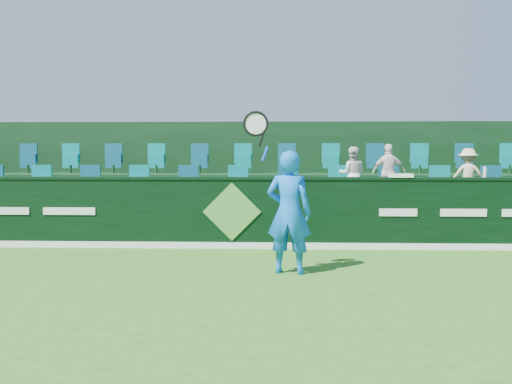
{
  "coord_description": "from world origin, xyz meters",
  "views": [
    {
      "loc": [
        0.86,
        -6.73,
        1.82
      ],
      "look_at": [
        0.5,
        2.8,
        1.15
      ],
      "focal_mm": 40.0,
      "sensor_mm": 36.0,
      "label": 1
    }
  ],
  "objects_px": {
    "tennis_player": "(289,211)",
    "spectator_left": "(352,174)",
    "spectator_middle": "(389,173)",
    "drinks_bottle": "(485,172)",
    "towel": "(401,176)",
    "spectator_right": "(468,175)"
  },
  "relations": [
    {
      "from": "tennis_player",
      "to": "spectator_left",
      "type": "distance_m",
      "value": 3.66
    },
    {
      "from": "tennis_player",
      "to": "spectator_middle",
      "type": "xyz_separation_m",
      "value": [
        2.13,
        3.37,
        0.46
      ]
    },
    {
      "from": "spectator_middle",
      "to": "drinks_bottle",
      "type": "relative_size",
      "value": 5.9
    },
    {
      "from": "tennis_player",
      "to": "drinks_bottle",
      "type": "bearing_deg",
      "value": 31.39
    },
    {
      "from": "towel",
      "to": "drinks_bottle",
      "type": "xyz_separation_m",
      "value": [
        1.55,
        0.0,
        0.07
      ]
    },
    {
      "from": "tennis_player",
      "to": "towel",
      "type": "height_order",
      "value": "tennis_player"
    },
    {
      "from": "tennis_player",
      "to": "drinks_bottle",
      "type": "relative_size",
      "value": 12.27
    },
    {
      "from": "spectator_middle",
      "to": "spectator_left",
      "type": "bearing_deg",
      "value": -2.47
    },
    {
      "from": "spectator_left",
      "to": "drinks_bottle",
      "type": "distance_m",
      "value": 2.57
    },
    {
      "from": "towel",
      "to": "drinks_bottle",
      "type": "relative_size",
      "value": 2.11
    },
    {
      "from": "drinks_bottle",
      "to": "tennis_player",
      "type": "bearing_deg",
      "value": -148.61
    },
    {
      "from": "towel",
      "to": "drinks_bottle",
      "type": "bearing_deg",
      "value": 0.0
    },
    {
      "from": "towel",
      "to": "spectator_left",
      "type": "bearing_deg",
      "value": 124.05
    },
    {
      "from": "drinks_bottle",
      "to": "spectator_middle",
      "type": "bearing_deg",
      "value": 144.19
    },
    {
      "from": "spectator_left",
      "to": "drinks_bottle",
      "type": "xyz_separation_m",
      "value": [
        2.31,
        -1.12,
        0.09
      ]
    },
    {
      "from": "spectator_middle",
      "to": "spectator_right",
      "type": "distance_m",
      "value": 1.61
    },
    {
      "from": "spectator_left",
      "to": "towel",
      "type": "relative_size",
      "value": 2.65
    },
    {
      "from": "spectator_middle",
      "to": "drinks_bottle",
      "type": "xyz_separation_m",
      "value": [
        1.55,
        -1.12,
        0.06
      ]
    },
    {
      "from": "spectator_right",
      "to": "towel",
      "type": "height_order",
      "value": "spectator_right"
    },
    {
      "from": "tennis_player",
      "to": "towel",
      "type": "bearing_deg",
      "value": 46.51
    },
    {
      "from": "drinks_bottle",
      "to": "spectator_left",
      "type": "bearing_deg",
      "value": 154.12
    },
    {
      "from": "spectator_left",
      "to": "towel",
      "type": "bearing_deg",
      "value": 131.22
    }
  ]
}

